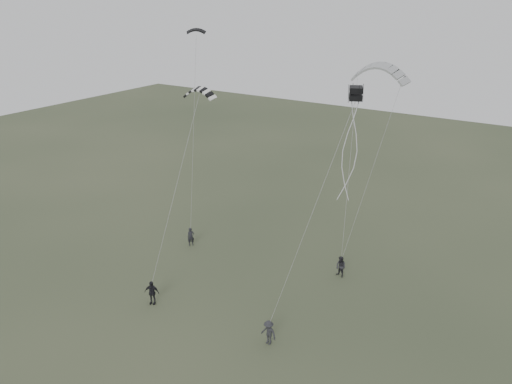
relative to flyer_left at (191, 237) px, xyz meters
The scene contains 9 objects.
ground 9.54m from the flyer_left, 43.38° to the right, with size 140.00×140.00×0.00m, color #36412B.
flyer_left is the anchor object (origin of this frame).
flyer_right 13.81m from the flyer_left, ahead, with size 0.87×0.68×1.78m, color #242329.
flyer_center 9.32m from the flyer_left, 68.25° to the right, with size 1.10×0.46×1.87m, color black.
flyer_far 15.27m from the flyer_left, 31.35° to the right, with size 1.13×0.65×1.74m, color #25262A.
kite_dark_small 17.90m from the flyer_left, 102.40° to the left, with size 1.54×0.46×0.51m, color black, non-canonical shape.
kite_pale_large 21.78m from the flyer_left, 23.08° to the left, with size 4.45×1.00×1.79m, color #989A9C, non-canonical shape.
kite_striped 14.61m from the flyer_left, 32.93° to the right, with size 2.63×0.66×1.07m, color black, non-canonical shape.
kite_box 22.29m from the flyer_left, 12.08° to the right, with size 0.74×0.74×0.76m, color black, non-canonical shape.
Camera 1 is at (19.79, -24.29, 21.32)m, focal length 35.00 mm.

